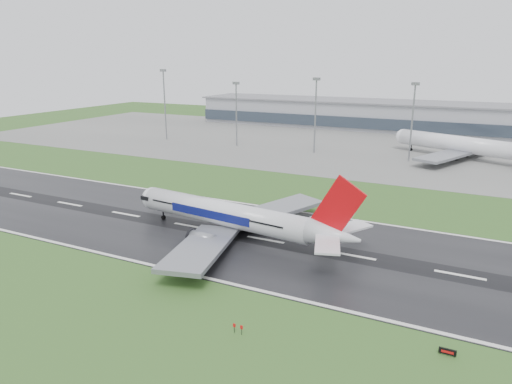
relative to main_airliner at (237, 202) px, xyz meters
The scene contains 11 objects.
ground 10.64m from the main_airliner, 13.61° to the left, with size 520.00×520.00×0.00m, color #2B521E.
runway 10.60m from the main_airliner, 13.61° to the left, with size 400.00×45.00×0.10m, color black.
apron 126.93m from the main_airliner, 87.20° to the left, with size 400.00×130.00×0.08m, color slate.
terminal 186.60m from the main_airliner, 88.10° to the left, with size 240.00×36.00×15.00m, color gray.
main_airliner is the anchor object (origin of this frame).
parked_airliner 122.49m from the main_airliner, 71.01° to the left, with size 62.80×58.47×18.41m, color white, non-canonical shape.
runway_sign 53.27m from the main_airliner, 28.98° to the right, with size 2.30×0.26×1.04m, color black, non-canonical shape.
floodmast_0 139.37m from the main_airliner, 133.16° to the left, with size 0.64×0.64×32.93m, color gray.
floodmast_1 115.68m from the main_airliner, 118.56° to the left, with size 0.64×0.64×27.80m, color gray.
floodmast_2 103.19m from the main_airliner, 99.74° to the left, with size 0.64×0.64×30.28m, color gray.
floodmast_3 103.99m from the main_airliner, 77.88° to the left, with size 0.64×0.64×29.22m, color gray.
Camera 1 is at (40.55, -87.36, 38.79)m, focal length 32.56 mm.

